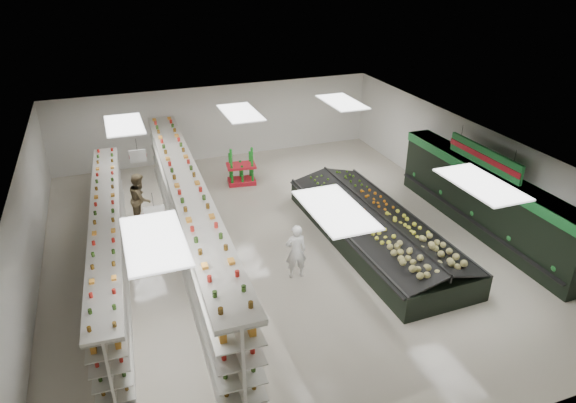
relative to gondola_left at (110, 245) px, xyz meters
name	(u,v)px	position (x,y,z in m)	size (l,w,h in m)	color
floor	(278,243)	(4.99, -0.25, -0.85)	(16.00, 16.00, 0.00)	beige
ceiling	(277,149)	(4.99, -0.25, 2.35)	(14.00, 16.00, 0.02)	white
wall_back	(217,122)	(4.99, 7.75, 0.75)	(14.00, 0.02, 3.20)	silver
wall_front	(429,389)	(4.99, -8.25, 0.75)	(14.00, 0.02, 3.20)	silver
wall_left	(26,239)	(-2.01, -0.25, 0.75)	(0.02, 16.00, 3.20)	silver
wall_right	(468,168)	(11.99, -0.25, 0.75)	(0.02, 16.00, 3.20)	silver
produce_wall_case	(484,197)	(11.52, -1.75, 0.39)	(0.93, 8.00, 2.20)	black
aisle_sign_near	(154,214)	(1.19, -2.25, 1.90)	(0.52, 0.06, 0.75)	white
aisle_sign_far	(138,156)	(1.19, 1.75, 1.90)	(0.52, 0.06, 0.75)	white
hortifruti_banner	(484,157)	(11.23, -1.75, 1.80)	(0.12, 3.20, 0.95)	#1F7534
gondola_left	(110,245)	(0.00, 0.00, 0.00)	(1.33, 10.74, 1.86)	silver
gondola_center	(189,219)	(2.35, 0.33, 0.21)	(1.35, 13.43, 2.32)	silver
produce_island	(374,227)	(7.89, -1.20, -0.33)	(2.92, 7.68, 1.14)	black
soda_endcap	(241,167)	(5.14, 4.61, -0.16)	(1.21, 0.90, 1.43)	red
shopper_main	(296,251)	(4.87, -2.13, -0.02)	(0.61, 0.40, 1.66)	silver
shopper_background	(140,199)	(1.12, 2.67, 0.05)	(0.87, 0.54, 1.80)	tan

